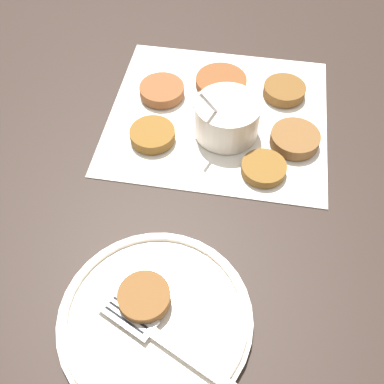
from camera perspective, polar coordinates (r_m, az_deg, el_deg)
ground_plane at (r=0.75m, az=4.41°, el=9.61°), size 4.00×4.00×0.00m
napkin at (r=0.75m, az=3.34°, el=9.95°), size 0.38×0.35×0.00m
sauce_bowl at (r=0.70m, az=4.64°, el=9.16°), size 0.11×0.10×0.11m
fritter_0 at (r=0.79m, az=11.63°, el=12.52°), size 0.07×0.07×0.02m
fritter_1 at (r=0.71m, az=12.93°, el=6.60°), size 0.08×0.08×0.02m
fritter_2 at (r=0.71m, az=-5.04°, el=7.26°), size 0.07×0.07×0.02m
fritter_3 at (r=0.78m, az=-3.84°, el=12.74°), size 0.08×0.08×0.02m
fritter_4 at (r=0.80m, az=3.72°, el=13.82°), size 0.09×0.09×0.01m
fritter_5 at (r=0.67m, az=9.09°, el=3.01°), size 0.07×0.07×0.01m
serving_plate at (r=0.55m, az=-4.68°, el=-15.60°), size 0.23×0.23×0.02m
fritter_on_plate at (r=0.54m, az=-6.09°, el=-13.13°), size 0.06×0.06×0.02m
fork at (r=0.53m, az=-4.93°, el=-17.40°), size 0.17×0.11×0.00m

